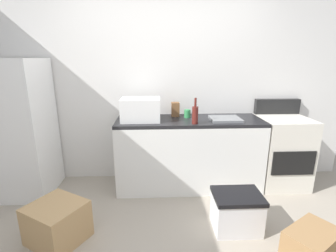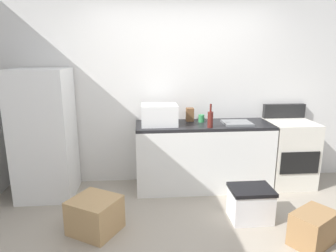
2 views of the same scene
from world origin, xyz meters
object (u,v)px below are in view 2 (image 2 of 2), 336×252
at_px(microwave, 159,115).
at_px(wine_bottle, 210,119).
at_px(stove_oven, 289,152).
at_px(coffee_mug, 201,118).
at_px(cardboard_box_medium, 95,215).
at_px(refrigerator, 44,134).
at_px(cardboard_box_large, 313,228).
at_px(knife_block, 190,115).
at_px(storage_bin, 250,203).

relative_size(microwave, wine_bottle, 1.53).
xyz_separation_m(stove_oven, coffee_mug, (-1.24, 0.09, 0.48)).
bearing_deg(stove_oven, cardboard_box_medium, -159.09).
height_order(stove_oven, coffee_mug, stove_oven).
bearing_deg(microwave, wine_bottle, -16.13).
bearing_deg(refrigerator, wine_bottle, -4.47).
height_order(refrigerator, wine_bottle, refrigerator).
height_order(microwave, cardboard_box_medium, microwave).
bearing_deg(microwave, cardboard_box_large, -43.60).
height_order(stove_oven, cardboard_box_large, stove_oven).
height_order(wine_bottle, cardboard_box_medium, wine_bottle).
relative_size(stove_oven, cardboard_box_medium, 2.41).
height_order(wine_bottle, cardboard_box_large, wine_bottle).
xyz_separation_m(refrigerator, stove_oven, (3.27, 0.06, -0.35)).
xyz_separation_m(microwave, knife_block, (0.43, 0.20, -0.05)).
distance_m(wine_bottle, knife_block, 0.43).
bearing_deg(cardboard_box_large, stove_oven, 73.35).
bearing_deg(storage_bin, wine_bottle, 115.78).
height_order(refrigerator, cardboard_box_large, refrigerator).
relative_size(microwave, coffee_mug, 4.60).
distance_m(microwave, wine_bottle, 0.66).
bearing_deg(knife_block, storage_bin, -63.74).
bearing_deg(cardboard_box_medium, cardboard_box_large, -10.66).
bearing_deg(storage_bin, coffee_mug, 110.93).
height_order(refrigerator, microwave, refrigerator).
relative_size(refrigerator, wine_bottle, 5.44).
relative_size(coffee_mug, knife_block, 0.56).
relative_size(microwave, storage_bin, 1.00).
distance_m(refrigerator, stove_oven, 3.29).
bearing_deg(microwave, coffee_mug, 12.39).
bearing_deg(microwave, stove_oven, 1.13).
distance_m(coffee_mug, storage_bin, 1.30).
bearing_deg(wine_bottle, knife_block, 117.08).
relative_size(cardboard_box_large, storage_bin, 0.94).
xyz_separation_m(cardboard_box_medium, storage_bin, (1.68, 0.08, 0.01)).
xyz_separation_m(stove_oven, storage_bin, (-0.86, -0.89, -0.27)).
distance_m(knife_block, cardboard_box_large, 2.00).
bearing_deg(cardboard_box_medium, microwave, 52.12).
relative_size(refrigerator, storage_bin, 3.54).
height_order(wine_bottle, storage_bin, wine_bottle).
height_order(microwave, cardboard_box_large, microwave).
bearing_deg(cardboard_box_large, wine_bottle, 123.84).
bearing_deg(cardboard_box_medium, knife_block, 44.48).
height_order(knife_block, storage_bin, knife_block).
xyz_separation_m(microwave, coffee_mug, (0.58, 0.13, -0.09)).
bearing_deg(storage_bin, knife_block, 116.26).
bearing_deg(wine_bottle, refrigerator, 175.53).
bearing_deg(coffee_mug, wine_bottle, -80.70).
relative_size(stove_oven, knife_block, 6.11).
bearing_deg(stove_oven, knife_block, 173.07).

